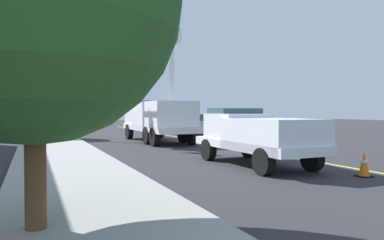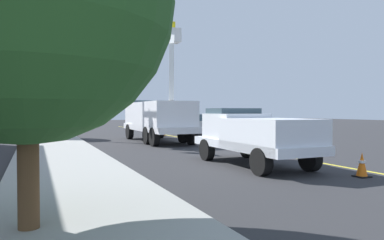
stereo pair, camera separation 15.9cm
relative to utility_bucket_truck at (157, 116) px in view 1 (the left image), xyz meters
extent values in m
plane|color=#2D2D30|center=(-1.22, -2.65, -1.63)|extent=(120.00, 120.00, 0.00)
cube|color=#9E9E99|center=(-1.33, 6.21, -1.57)|extent=(60.04, 4.34, 0.12)
cube|color=yellow|center=(-1.22, -2.65, -1.63)|extent=(50.00, 0.78, 0.01)
cube|color=white|center=(-0.18, 0.02, -0.73)|extent=(8.23, 2.60, 0.36)
cube|color=white|center=(2.45, 0.06, 0.04)|extent=(2.65, 2.38, 1.60)
cube|color=#384C56|center=(2.65, 0.06, 0.74)|extent=(1.83, 2.12, 0.64)
cube|color=white|center=(-1.16, 0.01, -0.01)|extent=(5.28, 2.56, 1.80)
cube|color=white|center=(-2.17, -0.19, 2.60)|extent=(1.28, 0.73, 3.40)
cube|color=white|center=(-0.66, -0.79, 4.86)|extent=(2.33, 1.14, 1.45)
cube|color=white|center=(0.39, -1.20, 5.31)|extent=(0.90, 0.90, 0.90)
cube|color=yellow|center=(0.39, -1.20, 5.91)|extent=(0.36, 0.24, 0.60)
cylinder|color=black|center=(2.68, 1.18, -1.11)|extent=(1.04, 0.35, 1.04)
cylinder|color=black|center=(2.71, -1.07, -1.11)|extent=(1.04, 0.35, 1.04)
cylinder|color=black|center=(-1.67, 1.13, -1.11)|extent=(1.04, 0.35, 1.04)
cylinder|color=black|center=(-1.64, -1.12, -1.11)|extent=(1.04, 0.35, 1.04)
cylinder|color=black|center=(-2.98, 1.11, -1.11)|extent=(1.04, 0.35, 1.04)
cylinder|color=black|center=(-2.95, -1.14, -1.11)|extent=(1.04, 0.35, 1.04)
cube|color=white|center=(-11.05, -0.11, -0.88)|extent=(5.63, 2.17, 0.30)
cube|color=white|center=(-9.81, -0.10, -0.33)|extent=(2.04, 1.96, 1.10)
cube|color=#384C56|center=(-9.61, -0.09, 0.15)|extent=(1.37, 1.78, 0.56)
cube|color=white|center=(-12.05, -0.12, -0.48)|extent=(3.39, 2.14, 1.10)
cylinder|color=black|center=(-9.21, 0.86, -1.21)|extent=(0.84, 0.31, 0.84)
cylinder|color=black|center=(-9.19, -1.03, -1.21)|extent=(0.84, 0.31, 0.84)
cylinder|color=black|center=(-12.91, 0.81, -1.21)|extent=(0.84, 0.31, 0.84)
cylinder|color=black|center=(-12.88, -1.08, -1.21)|extent=(0.84, 0.31, 0.84)
cube|color=silver|center=(6.66, -5.24, -0.84)|extent=(4.82, 1.96, 0.70)
cube|color=#384C56|center=(6.81, -5.24, -0.24)|extent=(3.48, 1.71, 0.60)
cylinder|color=black|center=(5.04, -6.11, -1.29)|extent=(0.68, 0.25, 0.68)
cylinder|color=black|center=(5.02, -4.40, -1.29)|extent=(0.68, 0.25, 0.68)
cylinder|color=black|center=(8.30, -6.07, -1.29)|extent=(0.68, 0.25, 0.68)
cylinder|color=black|center=(8.28, -4.36, -1.29)|extent=(0.68, 0.25, 0.68)
cube|color=black|center=(-14.27, -1.80, -1.61)|extent=(0.40, 0.40, 0.04)
cone|color=orange|center=(-14.27, -1.80, -1.24)|extent=(0.32, 0.32, 0.69)
cylinder|color=white|center=(-14.27, -1.80, -1.17)|extent=(0.20, 0.20, 0.08)
cube|color=black|center=(-4.84, -1.75, -1.61)|extent=(0.40, 0.40, 0.04)
cone|color=orange|center=(-4.84, -1.75, -1.20)|extent=(0.32, 0.32, 0.77)
cylinder|color=white|center=(-4.84, -1.75, -1.12)|extent=(0.20, 0.20, 0.08)
cube|color=black|center=(4.38, -1.84, -1.61)|extent=(0.40, 0.40, 0.04)
cone|color=orange|center=(4.38, -1.84, -1.18)|extent=(0.32, 0.32, 0.81)
cylinder|color=white|center=(4.38, -1.84, -1.10)|extent=(0.20, 0.20, 0.08)
cylinder|color=gray|center=(3.85, 5.28, 2.22)|extent=(0.22, 0.22, 7.71)
cube|color=gray|center=(1.19, 5.24, 5.36)|extent=(5.32, 0.23, 0.16)
cube|color=gold|center=(2.33, 5.26, 4.81)|extent=(0.13, 0.56, 1.00)
cube|color=black|center=(2.33, 5.16, 4.81)|extent=(0.20, 0.32, 0.84)
cube|color=gold|center=(0.81, 5.24, 4.81)|extent=(0.13, 0.56, 1.00)
cube|color=black|center=(0.81, 5.14, 4.81)|extent=(0.20, 0.32, 0.84)
cube|color=gold|center=(-0.71, 5.22, 4.81)|extent=(0.13, 0.56, 1.00)
cube|color=black|center=(-0.71, 5.12, 4.81)|extent=(0.20, 0.32, 0.84)
cylinder|color=brown|center=(-15.88, 7.10, -0.58)|extent=(0.32, 0.32, 2.10)
cylinder|color=brown|center=(6.89, 7.53, -0.21)|extent=(0.32, 0.32, 2.83)
sphere|color=#33662D|center=(6.89, 7.53, 2.29)|extent=(3.10, 3.10, 3.10)
camera|label=1|loc=(-21.88, 7.06, 0.31)|focal=33.41mm
camera|label=2|loc=(-21.94, 6.92, 0.31)|focal=33.41mm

